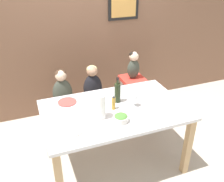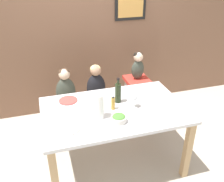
% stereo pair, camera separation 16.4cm
% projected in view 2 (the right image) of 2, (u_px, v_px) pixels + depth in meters
% --- Properties ---
extents(ground_plane, '(14.00, 14.00, 0.00)m').
position_uv_depth(ground_plane, '(114.00, 162.00, 3.03)').
color(ground_plane, '#BCB2A3').
extents(wall_back, '(10.00, 0.09, 2.70)m').
position_uv_depth(wall_back, '(86.00, 24.00, 3.58)').
color(wall_back, brown).
rests_on(wall_back, ground_plane).
extents(dining_table, '(1.53, 0.96, 0.77)m').
position_uv_depth(dining_table, '(114.00, 117.00, 2.72)').
color(dining_table, silver).
rests_on(dining_table, ground_plane).
extents(chair_far_left, '(0.38, 0.40, 0.47)m').
position_uv_depth(chair_far_left, '(68.00, 109.00, 3.36)').
color(chair_far_left, silver).
rests_on(chair_far_left, ground_plane).
extents(chair_far_center, '(0.38, 0.40, 0.47)m').
position_uv_depth(chair_far_center, '(97.00, 105.00, 3.46)').
color(chair_far_center, silver).
rests_on(chair_far_center, ground_plane).
extents(chair_right_highchair, '(0.32, 0.34, 0.71)m').
position_uv_depth(chair_right_highchair, '(137.00, 89.00, 3.54)').
color(chair_right_highchair, silver).
rests_on(chair_right_highchair, ground_plane).
extents(person_child_left, '(0.25, 0.16, 0.52)m').
position_uv_depth(person_child_left, '(65.00, 88.00, 3.21)').
color(person_child_left, '#3D4238').
rests_on(person_child_left, chair_far_left).
extents(person_child_center, '(0.25, 0.16, 0.52)m').
position_uv_depth(person_child_center, '(96.00, 84.00, 3.31)').
color(person_child_center, black).
rests_on(person_child_center, chair_far_center).
extents(person_baby_right, '(0.18, 0.13, 0.39)m').
position_uv_depth(person_baby_right, '(138.00, 65.00, 3.36)').
color(person_baby_right, '#3D4238').
rests_on(person_baby_right, chair_right_highchair).
extents(wine_bottle, '(0.07, 0.07, 0.30)m').
position_uv_depth(wine_bottle, '(118.00, 92.00, 2.74)').
color(wine_bottle, '#232D19').
rests_on(wine_bottle, dining_table).
extents(paper_towel_roll, '(0.10, 0.10, 0.26)m').
position_uv_depth(paper_towel_roll, '(99.00, 106.00, 2.47)').
color(paper_towel_roll, white).
rests_on(paper_towel_roll, dining_table).
extents(wine_glass_near, '(0.08, 0.08, 0.17)m').
position_uv_depth(wine_glass_near, '(134.00, 97.00, 2.65)').
color(wine_glass_near, white).
rests_on(wine_glass_near, dining_table).
extents(salad_bowl_large, '(0.15, 0.15, 0.08)m').
position_uv_depth(salad_bowl_large, '(119.00, 118.00, 2.45)').
color(salad_bowl_large, silver).
rests_on(salad_bowl_large, dining_table).
extents(dinner_plate_front_left, '(0.21, 0.21, 0.01)m').
position_uv_depth(dinner_plate_front_left, '(69.00, 129.00, 2.35)').
color(dinner_plate_front_left, silver).
rests_on(dinner_plate_front_left, dining_table).
extents(dinner_plate_back_left, '(0.21, 0.21, 0.01)m').
position_uv_depth(dinner_plate_back_left, '(68.00, 100.00, 2.82)').
color(dinner_plate_back_left, '#D14C47').
rests_on(dinner_plate_back_left, dining_table).
extents(dinner_plate_back_right, '(0.21, 0.21, 0.01)m').
position_uv_depth(dinner_plate_back_right, '(149.00, 94.00, 2.96)').
color(dinner_plate_back_right, silver).
rests_on(dinner_plate_back_right, dining_table).
extents(condiment_bottle_hot_sauce, '(0.04, 0.04, 0.16)m').
position_uv_depth(condiment_bottle_hot_sauce, '(113.00, 103.00, 2.64)').
color(condiment_bottle_hot_sauce, '#BC8E33').
rests_on(condiment_bottle_hot_sauce, dining_table).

